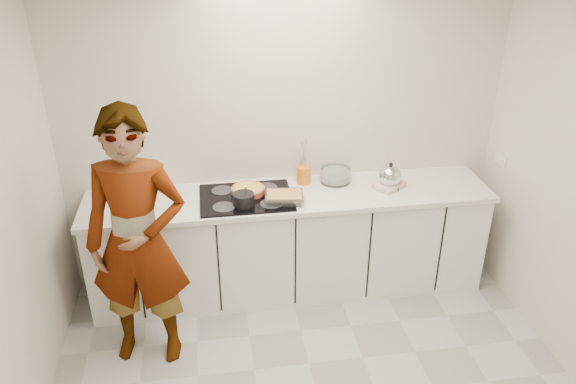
{
  "coord_description": "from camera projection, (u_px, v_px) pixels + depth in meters",
  "views": [
    {
      "loc": [
        -0.61,
        -2.63,
        2.96
      ],
      "look_at": [
        -0.05,
        1.05,
        1.05
      ],
      "focal_mm": 35.0,
      "sensor_mm": 36.0,
      "label": 1
    }
  ],
  "objects": [
    {
      "name": "countertop",
      "position": [
        290.0,
        196.0,
        4.47
      ],
      "size": [
        3.24,
        0.64,
        0.04
      ],
      "primitive_type": "cube",
      "color": "white",
      "rests_on": "base_cabinets"
    },
    {
      "name": "utensil_crock",
      "position": [
        304.0,
        175.0,
        4.61
      ],
      "size": [
        0.15,
        0.15,
        0.15
      ],
      "primitive_type": "cylinder",
      "rotation": [
        0.0,
        0.0,
        -0.4
      ],
      "color": "orange",
      "rests_on": "countertop"
    },
    {
      "name": "saucepan",
      "position": [
        244.0,
        199.0,
        4.26
      ],
      "size": [
        0.2,
        0.2,
        0.16
      ],
      "color": "black",
      "rests_on": "hob"
    },
    {
      "name": "hob",
      "position": [
        246.0,
        198.0,
        4.39
      ],
      "size": [
        0.72,
        0.54,
        0.01
      ],
      "primitive_type": "cube",
      "color": "black",
      "rests_on": "countertop"
    },
    {
      "name": "tart_dish",
      "position": [
        248.0,
        190.0,
        4.44
      ],
      "size": [
        0.29,
        0.29,
        0.04
      ],
      "color": "#B04434",
      "rests_on": "hob"
    },
    {
      "name": "mixing_bowl",
      "position": [
        335.0,
        176.0,
        4.64
      ],
      "size": [
        0.28,
        0.28,
        0.12
      ],
      "color": "silver",
      "rests_on": "countertop"
    },
    {
      "name": "baking_dish",
      "position": [
        284.0,
        197.0,
        4.32
      ],
      "size": [
        0.32,
        0.25,
        0.06
      ],
      "color": "silver",
      "rests_on": "hob"
    },
    {
      "name": "base_cabinets",
      "position": [
        290.0,
        245.0,
        4.68
      ],
      "size": [
        3.2,
        0.58,
        0.87
      ],
      "primitive_type": "cube",
      "color": "white",
      "rests_on": "floor"
    },
    {
      "name": "kettle",
      "position": [
        390.0,
        177.0,
        4.53
      ],
      "size": [
        0.2,
        0.2,
        0.22
      ],
      "color": "black",
      "rests_on": "countertop"
    },
    {
      "name": "wall_back",
      "position": [
        284.0,
        134.0,
        4.56
      ],
      "size": [
        3.6,
        0.0,
        2.6
      ],
      "primitive_type": "cube",
      "color": "silver",
      "rests_on": "ground"
    },
    {
      "name": "cook",
      "position": [
        138.0,
        242.0,
        3.76
      ],
      "size": [
        0.75,
        0.55,
        1.89
      ],
      "primitive_type": "imported",
      "rotation": [
        0.0,
        0.0,
        -0.15
      ],
      "color": "white",
      "rests_on": "floor"
    },
    {
      "name": "tea_towel",
      "position": [
        389.0,
        185.0,
        4.55
      ],
      "size": [
        0.3,
        0.28,
        0.04
      ],
      "primitive_type": "cube",
      "rotation": [
        0.0,
        0.0,
        0.61
      ],
      "color": "white",
      "rests_on": "countertop"
    }
  ]
}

